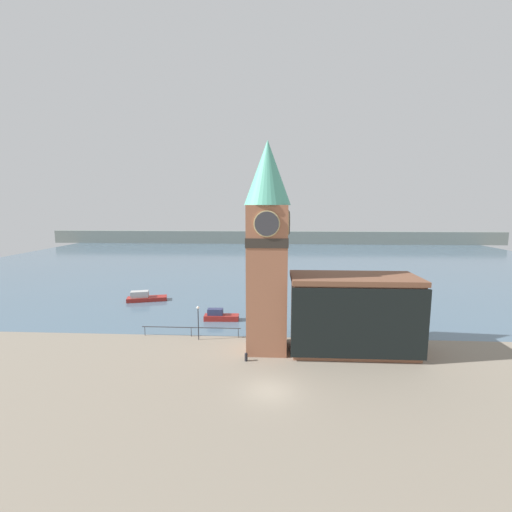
{
  "coord_description": "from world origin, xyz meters",
  "views": [
    {
      "loc": [
        0.27,
        -25.67,
        14.63
      ],
      "look_at": [
        -1.44,
        6.05,
        10.07
      ],
      "focal_mm": 24.0,
      "sensor_mm": 36.0,
      "label": 1
    }
  ],
  "objects_px": {
    "boat_near": "(220,316)",
    "clock_tower": "(267,242)",
    "boat_far": "(145,297)",
    "mooring_bollard_near": "(246,356)",
    "lamp_post": "(198,316)",
    "pier_building": "(353,314)"
  },
  "relations": [
    {
      "from": "lamp_post",
      "to": "clock_tower",
      "type": "bearing_deg",
      "value": -16.0
    },
    {
      "from": "mooring_bollard_near",
      "to": "lamp_post",
      "type": "bearing_deg",
      "value": 138.7
    },
    {
      "from": "clock_tower",
      "to": "pier_building",
      "type": "xyz_separation_m",
      "value": [
        8.68,
        0.04,
        -7.2
      ]
    },
    {
      "from": "boat_far",
      "to": "boat_near",
      "type": "bearing_deg",
      "value": -48.03
    },
    {
      "from": "boat_far",
      "to": "mooring_bollard_near",
      "type": "bearing_deg",
      "value": -64.2
    },
    {
      "from": "boat_far",
      "to": "lamp_post",
      "type": "height_order",
      "value": "lamp_post"
    },
    {
      "from": "clock_tower",
      "to": "boat_near",
      "type": "xyz_separation_m",
      "value": [
        -6.31,
        8.91,
        -10.59
      ]
    },
    {
      "from": "boat_near",
      "to": "mooring_bollard_near",
      "type": "bearing_deg",
      "value": -71.35
    },
    {
      "from": "boat_near",
      "to": "clock_tower",
      "type": "bearing_deg",
      "value": -56.57
    },
    {
      "from": "pier_building",
      "to": "boat_near",
      "type": "relative_size",
      "value": 2.8
    },
    {
      "from": "clock_tower",
      "to": "lamp_post",
      "type": "distance_m",
      "value": 11.59
    },
    {
      "from": "boat_near",
      "to": "boat_far",
      "type": "relative_size",
      "value": 0.72
    },
    {
      "from": "boat_far",
      "to": "lamp_post",
      "type": "bearing_deg",
      "value": -67.19
    },
    {
      "from": "clock_tower",
      "to": "boat_near",
      "type": "relative_size",
      "value": 4.64
    },
    {
      "from": "boat_far",
      "to": "mooring_bollard_near",
      "type": "relative_size",
      "value": 7.51
    },
    {
      "from": "boat_near",
      "to": "boat_far",
      "type": "height_order",
      "value": "boat_far"
    },
    {
      "from": "clock_tower",
      "to": "boat_far",
      "type": "relative_size",
      "value": 3.34
    },
    {
      "from": "pier_building",
      "to": "clock_tower",
      "type": "bearing_deg",
      "value": -179.76
    },
    {
      "from": "boat_near",
      "to": "boat_far",
      "type": "distance_m",
      "value": 15.78
    },
    {
      "from": "pier_building",
      "to": "mooring_bollard_near",
      "type": "distance_m",
      "value": 11.52
    },
    {
      "from": "pier_building",
      "to": "boat_far",
      "type": "height_order",
      "value": "pier_building"
    },
    {
      "from": "pier_building",
      "to": "lamp_post",
      "type": "relative_size",
      "value": 3.29
    }
  ]
}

